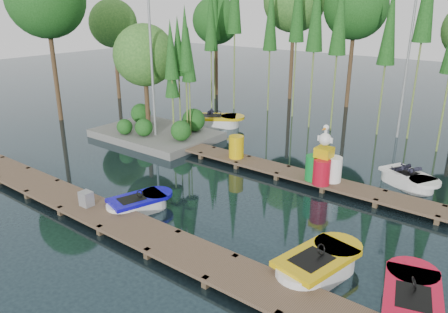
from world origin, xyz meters
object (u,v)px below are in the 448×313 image
Objects in this scene: boat_blue at (138,204)px; utility_cabinet at (86,199)px; drum_cluster at (323,165)px; boat_yellow_far at (216,121)px; boat_red at (411,301)px; island at (153,76)px; yellow_barrel at (236,147)px.

utility_cabinet is at bearing -117.84° from boat_blue.
boat_yellow_far is at bearing 153.39° from drum_cluster.
boat_red is 5.92× the size of utility_cabinet.
island is at bearing 149.06° from boat_blue.
boat_red is 3.04× the size of yellow_barrel.
drum_cluster is at bearing 70.20° from boat_blue.
yellow_barrel is at bearing 80.77° from utility_cabinet.
island reaches higher than yellow_barrel.
island reaches higher than utility_cabinet.
boat_yellow_far is 1.45× the size of drum_cluster.
boat_red is at bearing 9.19° from utility_cabinet.
boat_blue is 1.75m from utility_cabinet.
yellow_barrel is (1.14, 7.00, 0.24)m from utility_cabinet.
boat_yellow_far is 6.23m from yellow_barrel.
boat_blue is at bearing 166.93° from boat_red.
boat_red is 7.12m from drum_cluster.
boat_red reaches higher than utility_cabinet.
boat_red reaches higher than boat_blue.
boat_red is at bearing -22.32° from island.
utility_cabinet is 0.51× the size of yellow_barrel.
boat_yellow_far is at bearing 137.06° from yellow_barrel.
island is at bearing -125.62° from boat_yellow_far.
boat_blue is 1.16× the size of drum_cluster.
boat_yellow_far is (1.38, 3.44, -2.86)m from island.
boat_red is at bearing -47.15° from drum_cluster.
island is at bearing 174.65° from drum_cluster.
boat_yellow_far is 11.74m from utility_cabinet.
yellow_barrel reaches higher than boat_blue.
yellow_barrel is (5.93, -0.79, -2.39)m from island.
boat_yellow_far reaches higher than boat_red.
boat_blue is 0.86× the size of boat_red.
boat_yellow_far is (-4.61, 10.01, 0.09)m from boat_blue.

